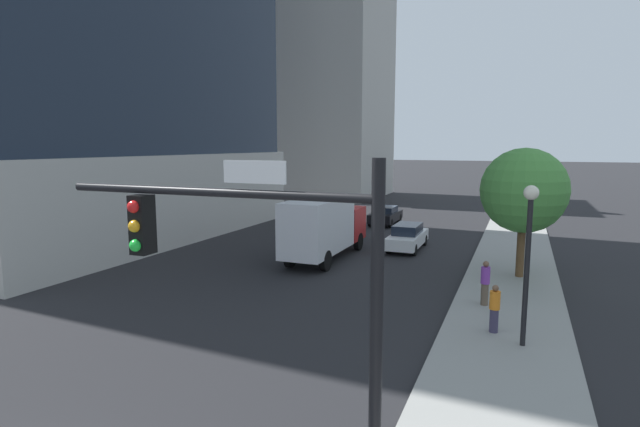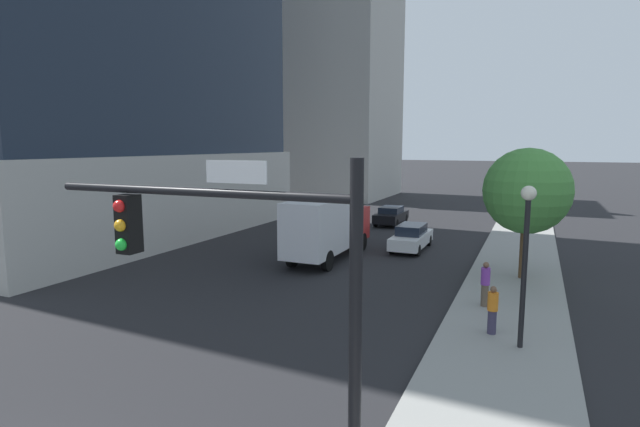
% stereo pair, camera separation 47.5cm
% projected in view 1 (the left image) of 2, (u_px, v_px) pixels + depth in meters
% --- Properties ---
extents(sidewalk, '(4.11, 120.00, 0.15)m').
position_uv_depth(sidewalk, '(511.00, 277.00, 23.42)').
color(sidewalk, gray).
rests_on(sidewalk, ground).
extents(construction_building, '(14.78, 14.91, 37.18)m').
position_uv_depth(construction_building, '(325.00, 57.00, 59.51)').
color(construction_building, '#B2AFA8').
rests_on(construction_building, ground).
extents(traffic_light_pole, '(5.85, 0.48, 5.93)m').
position_uv_depth(traffic_light_pole, '(259.00, 272.00, 7.97)').
color(traffic_light_pole, black).
rests_on(traffic_light_pole, sidewalk).
extents(street_lamp, '(0.44, 0.44, 4.93)m').
position_uv_depth(street_lamp, '(529.00, 240.00, 14.81)').
color(street_lamp, black).
rests_on(street_lamp, sidewalk).
extents(street_tree, '(3.89, 3.89, 5.98)m').
position_uv_depth(street_tree, '(524.00, 191.00, 22.68)').
color(street_tree, brown).
rests_on(street_tree, sidewalk).
extents(car_white, '(1.72, 4.70, 1.53)m').
position_uv_depth(car_white, '(407.00, 237.00, 29.91)').
color(car_white, silver).
rests_on(car_white, ground).
extents(car_black, '(1.81, 4.25, 1.43)m').
position_uv_depth(car_black, '(385.00, 215.00, 39.16)').
color(car_black, black).
rests_on(car_black, ground).
extents(box_truck, '(2.25, 7.80, 3.44)m').
position_uv_depth(box_truck, '(324.00, 226.00, 26.99)').
color(box_truck, '#B21E1E').
rests_on(box_truck, ground).
extents(pedestrian_orange_shirt, '(0.34, 0.34, 1.59)m').
position_uv_depth(pedestrian_orange_shirt, '(494.00, 308.00, 16.22)').
color(pedestrian_orange_shirt, '#38334C').
rests_on(pedestrian_orange_shirt, sidewalk).
extents(pedestrian_purple_shirt, '(0.34, 0.34, 1.73)m').
position_uv_depth(pedestrian_purple_shirt, '(485.00, 283.00, 18.97)').
color(pedestrian_purple_shirt, brown).
rests_on(pedestrian_purple_shirt, sidewalk).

